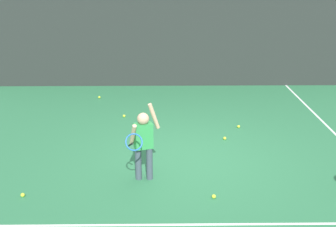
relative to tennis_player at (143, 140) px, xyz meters
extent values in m
plane|color=#2D7247|center=(0.85, 0.81, -0.73)|extent=(20.00, 20.00, 0.00)
cube|color=white|center=(0.85, -1.39, -0.72)|extent=(9.00, 0.05, 0.00)
cube|color=#282D2B|center=(0.85, 6.10, 0.85)|extent=(12.07, 0.08, 3.15)
cylinder|color=slate|center=(-2.09, 6.16, 0.92)|extent=(0.09, 0.09, 3.30)
cylinder|color=slate|center=(0.85, 6.16, 0.92)|extent=(0.09, 0.09, 3.30)
cylinder|color=slate|center=(3.80, 6.16, 0.92)|extent=(0.09, 0.09, 3.30)
cylinder|color=#3F4C59|center=(-0.09, 0.02, -0.44)|extent=(0.11, 0.11, 0.58)
cylinder|color=#3F4C59|center=(0.10, 0.02, -0.44)|extent=(0.11, 0.11, 0.58)
cube|color=green|center=(0.01, 0.02, 0.07)|extent=(0.34, 0.26, 0.44)
sphere|color=tan|center=(0.01, 0.02, 0.38)|extent=(0.20, 0.20, 0.20)
cylinder|color=tan|center=(0.18, 0.10, 0.39)|extent=(0.22, 0.13, 0.46)
cylinder|color=tan|center=(-0.16, -0.10, 0.14)|extent=(0.16, 0.30, 0.43)
cylinder|color=black|center=(-0.19, -0.24, 0.03)|extent=(0.10, 0.24, 0.15)
torus|color=#2666B2|center=(-0.12, -0.45, 0.16)|extent=(0.32, 0.25, 0.26)
sphere|color=#CCE033|center=(1.64, 1.76, -0.69)|extent=(0.07, 0.07, 0.07)
sphere|color=#CCE033|center=(-0.61, 3.21, -0.69)|extent=(0.07, 0.07, 0.07)
sphere|color=#CCE033|center=(-1.91, -0.57, -0.69)|extent=(0.07, 0.07, 0.07)
sphere|color=#CCE033|center=(2.05, 2.46, -0.69)|extent=(0.07, 0.07, 0.07)
sphere|color=#CCE033|center=(1.14, -0.66, -0.69)|extent=(0.07, 0.07, 0.07)
sphere|color=#CCE033|center=(-1.42, 4.78, -0.69)|extent=(0.07, 0.07, 0.07)
camera|label=1|loc=(0.33, -6.73, 2.80)|focal=46.50mm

